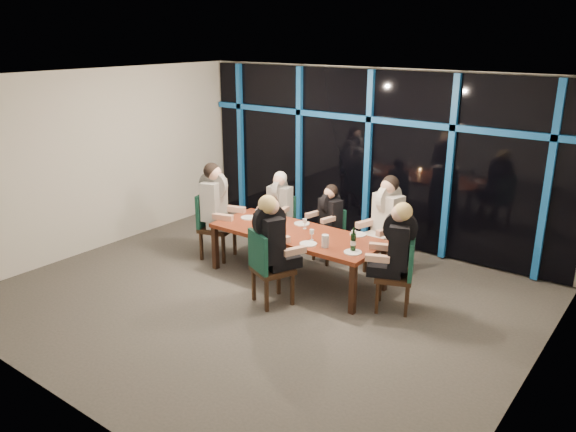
{
  "coord_description": "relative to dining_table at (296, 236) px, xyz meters",
  "views": [
    {
      "loc": [
        4.56,
        -5.49,
        3.55
      ],
      "look_at": [
        0.0,
        0.6,
        1.05
      ],
      "focal_mm": 35.0,
      "sensor_mm": 36.0,
      "label": 1
    }
  ],
  "objects": [
    {
      "name": "room",
      "position": [
        0.0,
        -0.8,
        1.34
      ],
      "size": [
        7.04,
        7.0,
        3.02
      ],
      "color": "#53504A",
      "rests_on": "ground"
    },
    {
      "name": "window_wall",
      "position": [
        0.01,
        2.13,
        0.87
      ],
      "size": [
        6.86,
        0.43,
        2.94
      ],
      "color": "black",
      "rests_on": "ground"
    },
    {
      "name": "dining_table",
      "position": [
        0.0,
        0.0,
        0.0
      ],
      "size": [
        2.6,
        1.0,
        0.75
      ],
      "color": "maroon",
      "rests_on": "ground"
    },
    {
      "name": "chair_far_left",
      "position": [
        -0.94,
        0.86,
        -0.16
      ],
      "size": [
        0.49,
        0.49,
        0.93
      ],
      "rotation": [
        0.0,
        0.0,
        0.15
      ],
      "color": "#321D10",
      "rests_on": "ground"
    },
    {
      "name": "chair_far_mid",
      "position": [
        0.01,
        0.96,
        -0.2
      ],
      "size": [
        0.49,
        0.49,
        0.87
      ],
      "rotation": [
        0.0,
        0.0,
        -0.24
      ],
      "color": "#321D10",
      "rests_on": "ground"
    },
    {
      "name": "chair_far_right",
      "position": [
        0.98,
        1.06,
        -0.09
      ],
      "size": [
        0.61,
        0.61,
        1.05
      ],
      "rotation": [
        0.0,
        0.0,
        -0.29
      ],
      "color": "#321D10",
      "rests_on": "ground"
    },
    {
      "name": "chair_end_left",
      "position": [
        -1.62,
        -0.11,
        -0.08
      ],
      "size": [
        0.62,
        0.62,
        1.08
      ],
      "rotation": [
        0.0,
        0.0,
        1.84
      ],
      "color": "#321D10",
      "rests_on": "ground"
    },
    {
      "name": "chair_end_right",
      "position": [
        1.69,
        0.03,
        -0.11
      ],
      "size": [
        0.62,
        0.62,
        1.02
      ],
      "rotation": [
        0.0,
        0.0,
        5.09
      ],
      "color": "#321D10",
      "rests_on": "ground"
    },
    {
      "name": "chair_near_mid",
      "position": [
        0.17,
        -0.91,
        -0.09
      ],
      "size": [
        0.65,
        0.65,
        1.05
      ],
      "rotation": [
        0.0,
        0.0,
        2.72
      ],
      "color": "#321D10",
      "rests_on": "ground"
    },
    {
      "name": "diner_far_left",
      "position": [
        -0.93,
        0.79,
        0.21
      ],
      "size": [
        0.5,
        0.61,
        0.91
      ],
      "rotation": [
        0.0,
        0.0,
        0.15
      ],
      "color": "black",
      "rests_on": "ground"
    },
    {
      "name": "diner_far_mid",
      "position": [
        -0.0,
        0.88,
        0.15
      ],
      "size": [
        0.49,
        0.58,
        0.85
      ],
      "rotation": [
        0.0,
        0.0,
        -0.24
      ],
      "color": "black",
      "rests_on": "ground"
    },
    {
      "name": "diner_far_right",
      "position": [
        0.95,
        0.98,
        0.32
      ],
      "size": [
        0.62,
        0.71,
        1.03
      ],
      "rotation": [
        0.0,
        0.0,
        -0.29
      ],
      "color": "beige",
      "rests_on": "ground"
    },
    {
      "name": "diner_end_left",
      "position": [
        -1.53,
        -0.08,
        0.35
      ],
      "size": [
        0.73,
        0.63,
        1.06
      ],
      "rotation": [
        0.0,
        0.0,
        1.84
      ],
      "color": "black",
      "rests_on": "ground"
    },
    {
      "name": "diner_end_right",
      "position": [
        1.61,
        0.0,
        0.29
      ],
      "size": [
        0.7,
        0.63,
        0.99
      ],
      "rotation": [
        0.0,
        0.0,
        5.09
      ],
      "color": "black",
      "rests_on": "ground"
    },
    {
      "name": "diner_near_mid",
      "position": [
        0.2,
        -0.83,
        0.32
      ],
      "size": [
        0.66,
        0.72,
        1.03
      ],
      "rotation": [
        0.0,
        0.0,
        2.72
      ],
      "color": "black",
      "rests_on": "ground"
    },
    {
      "name": "plate_far_left",
      "position": [
        -0.84,
        0.23,
        0.08
      ],
      "size": [
        0.24,
        0.24,
        0.01
      ],
      "primitive_type": "cylinder",
      "color": "white",
      "rests_on": "dining_table"
    },
    {
      "name": "plate_far_mid",
      "position": [
        -0.14,
        0.34,
        0.08
      ],
      "size": [
        0.24,
        0.24,
        0.01
      ],
      "primitive_type": "cylinder",
      "color": "white",
      "rests_on": "dining_table"
    },
    {
      "name": "plate_far_right",
      "position": [
        0.79,
        0.44,
        0.08
      ],
      "size": [
        0.24,
        0.24,
        0.01
      ],
      "primitive_type": "cylinder",
      "color": "white",
      "rests_on": "dining_table"
    },
    {
      "name": "plate_end_left",
      "position": [
        -0.98,
        0.07,
        0.08
      ],
      "size": [
        0.24,
        0.24,
        0.01
      ],
      "primitive_type": "cylinder",
      "color": "white",
      "rests_on": "dining_table"
    },
    {
      "name": "plate_end_right",
      "position": [
        1.09,
        -0.21,
        0.08
      ],
      "size": [
        0.24,
        0.24,
        0.01
      ],
      "primitive_type": "cylinder",
      "color": "white",
      "rests_on": "dining_table"
    },
    {
      "name": "plate_near_mid",
      "position": [
        0.43,
        -0.31,
        0.08
      ],
      "size": [
        0.24,
        0.24,
        0.01
      ],
      "primitive_type": "cylinder",
      "color": "white",
      "rests_on": "dining_table"
    },
    {
      "name": "wine_bottle",
      "position": [
        1.06,
        -0.15,
        0.2
      ],
      "size": [
        0.08,
        0.08,
        0.33
      ],
      "rotation": [
        0.0,
        0.0,
        -0.08
      ],
      "color": "black",
      "rests_on": "dining_table"
    },
    {
      "name": "water_pitcher",
      "position": [
        0.68,
        -0.26,
        0.16
      ],
      "size": [
        0.11,
        0.1,
        0.18
      ],
      "rotation": [
        0.0,
        0.0,
        -0.4
      ],
      "color": "silver",
      "rests_on": "dining_table"
    },
    {
      "name": "tea_light",
      "position": [
        -0.1,
        -0.31,
        0.08
      ],
      "size": [
        0.05,
        0.05,
        0.03
      ],
      "primitive_type": "cylinder",
      "color": "#FA9E4B",
      "rests_on": "dining_table"
    },
    {
      "name": "wine_glass_a",
      "position": [
        -0.27,
        -0.13,
        0.21
      ],
      "size": [
        0.08,
        0.08,
        0.2
      ],
      "color": "silver",
      "rests_on": "dining_table"
    },
    {
      "name": "wine_glass_b",
      "position": [
        0.02,
        0.19,
        0.18
      ],
      "size": [
        0.06,
        0.06,
        0.16
      ],
      "color": "silver",
      "rests_on": "dining_table"
    },
    {
      "name": "wine_glass_c",
      "position": [
        0.38,
        -0.14,
        0.18
      ],
      "size": [
        0.06,
        0.06,
        0.16
      ],
      "color": "silver",
      "rests_on": "dining_table"
    },
    {
      "name": "wine_glass_d",
      "position": [
        -0.78,
        0.05,
        0.2
      ],
      "size": [
        0.07,
        0.07,
        0.19
      ],
      "color": "silver",
      "rests_on": "dining_table"
    },
    {
      "name": "wine_glass_e",
      "position": [
        0.9,
        0.13,
        0.2
      ],
      "size": [
        0.07,
        0.07,
        0.18
      ],
      "color": "white",
      "rests_on": "dining_table"
    }
  ]
}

